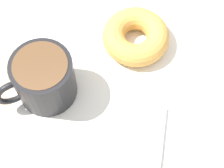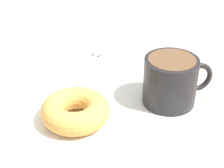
% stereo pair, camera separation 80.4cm
% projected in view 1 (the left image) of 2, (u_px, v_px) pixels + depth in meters
% --- Properties ---
extents(ground_plane, '(1.20, 1.20, 0.02)m').
position_uv_depth(ground_plane, '(115.00, 78.00, 0.60)').
color(ground_plane, tan).
extents(napkin, '(0.31, 0.31, 0.00)m').
position_uv_depth(napkin, '(112.00, 90.00, 0.58)').
color(napkin, white).
rests_on(napkin, ground_plane).
extents(coffee_cup, '(0.12, 0.09, 0.08)m').
position_uv_depth(coffee_cup, '(43.00, 78.00, 0.54)').
color(coffee_cup, black).
rests_on(coffee_cup, napkin).
extents(donut, '(0.11, 0.11, 0.04)m').
position_uv_depth(donut, '(136.00, 37.00, 0.60)').
color(donut, gold).
rests_on(donut, napkin).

